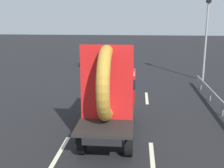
# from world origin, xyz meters

# --- Properties ---
(ground_plane) EXTENTS (120.00, 120.00, 0.00)m
(ground_plane) POSITION_xyz_m (0.00, 0.00, 0.00)
(ground_plane) COLOR black
(flatbed_truck) EXTENTS (2.02, 5.25, 3.89)m
(flatbed_truck) POSITION_xyz_m (-0.27, -0.16, 1.74)
(flatbed_truck) COLOR black
(flatbed_truck) RESTS_ON ground_plane
(distant_sedan) EXTENTS (1.80, 4.20, 1.37)m
(distant_sedan) POSITION_xyz_m (-3.63, 16.79, 0.74)
(distant_sedan) COLOR black
(distant_sedan) RESTS_ON ground_plane
(traffic_light) EXTENTS (0.42, 0.36, 6.65)m
(traffic_light) POSITION_xyz_m (5.82, 10.26, 4.27)
(traffic_light) COLOR gray
(traffic_light) RESTS_ON ground_plane
(guardrail) EXTENTS (0.10, 10.32, 0.71)m
(guardrail) POSITION_xyz_m (5.08, 3.53, 0.52)
(guardrail) COLOR gray
(guardrail) RESTS_ON ground_plane
(lane_dash_left_near) EXTENTS (0.16, 2.68, 0.01)m
(lane_dash_left_near) POSITION_xyz_m (-1.95, -2.33, 0.00)
(lane_dash_left_near) COLOR beige
(lane_dash_left_near) RESTS_ON ground_plane
(lane_dash_left_far) EXTENTS (0.16, 2.39, 0.01)m
(lane_dash_left_far) POSITION_xyz_m (-1.95, 5.75, 0.00)
(lane_dash_left_far) COLOR beige
(lane_dash_left_far) RESTS_ON ground_plane
(lane_dash_right_near) EXTENTS (0.16, 2.44, 0.01)m
(lane_dash_right_near) POSITION_xyz_m (1.40, -2.41, 0.00)
(lane_dash_right_near) COLOR beige
(lane_dash_right_near) RESTS_ON ground_plane
(lane_dash_right_far) EXTENTS (0.16, 2.50, 0.01)m
(lane_dash_right_far) POSITION_xyz_m (1.40, 5.04, 0.00)
(lane_dash_right_far) COLOR beige
(lane_dash_right_far) RESTS_ON ground_plane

